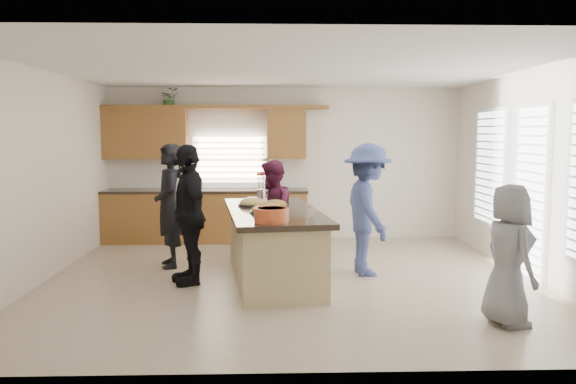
{
  "coord_description": "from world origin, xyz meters",
  "views": [
    {
      "loc": [
        -0.25,
        -7.43,
        1.96
      ],
      "look_at": [
        -0.0,
        0.31,
        1.15
      ],
      "focal_mm": 35.0,
      "sensor_mm": 36.0,
      "label": 1
    }
  ],
  "objects_px": {
    "woman_left_front": "(189,214)",
    "island": "(273,246)",
    "woman_left_mid": "(272,213)",
    "woman_right_front": "(509,255)",
    "woman_right_back": "(368,210)",
    "woman_left_back": "(169,206)",
    "salad_bowl": "(272,214)"
  },
  "relations": [
    {
      "from": "woman_left_front",
      "to": "island",
      "type": "bearing_deg",
      "value": 77.38
    },
    {
      "from": "woman_left_mid",
      "to": "woman_right_front",
      "type": "height_order",
      "value": "woman_left_mid"
    },
    {
      "from": "island",
      "to": "woman_right_back",
      "type": "distance_m",
      "value": 1.41
    },
    {
      "from": "island",
      "to": "woman_left_mid",
      "type": "bearing_deg",
      "value": 83.44
    },
    {
      "from": "island",
      "to": "woman_left_back",
      "type": "bearing_deg",
      "value": 145.89
    },
    {
      "from": "salad_bowl",
      "to": "woman_right_back",
      "type": "height_order",
      "value": "woman_right_back"
    },
    {
      "from": "woman_right_front",
      "to": "woman_left_front",
      "type": "bearing_deg",
      "value": 54.39
    },
    {
      "from": "woman_right_back",
      "to": "woman_right_front",
      "type": "distance_m",
      "value": 2.38
    },
    {
      "from": "woman_right_back",
      "to": "woman_left_back",
      "type": "bearing_deg",
      "value": 72.19
    },
    {
      "from": "island",
      "to": "woman_left_back",
      "type": "distance_m",
      "value": 1.75
    },
    {
      "from": "woman_left_back",
      "to": "woman_left_front",
      "type": "bearing_deg",
      "value": 8.09
    },
    {
      "from": "woman_left_back",
      "to": "woman_right_front",
      "type": "relative_size",
      "value": 1.24
    },
    {
      "from": "salad_bowl",
      "to": "woman_right_front",
      "type": "xyz_separation_m",
      "value": [
        2.41,
        -0.81,
        -0.31
      ]
    },
    {
      "from": "island",
      "to": "woman_left_back",
      "type": "relative_size",
      "value": 1.56
    },
    {
      "from": "island",
      "to": "woman_right_front",
      "type": "relative_size",
      "value": 1.94
    },
    {
      "from": "woman_left_mid",
      "to": "woman_right_front",
      "type": "bearing_deg",
      "value": 46.21
    },
    {
      "from": "island",
      "to": "woman_left_front",
      "type": "height_order",
      "value": "woman_left_front"
    },
    {
      "from": "woman_left_back",
      "to": "woman_left_front",
      "type": "height_order",
      "value": "woman_left_front"
    },
    {
      "from": "woman_left_mid",
      "to": "woman_right_front",
      "type": "xyz_separation_m",
      "value": [
        2.41,
        -2.68,
        -0.06
      ]
    },
    {
      "from": "woman_right_back",
      "to": "woman_left_front",
      "type": "bearing_deg",
      "value": 91.81
    },
    {
      "from": "island",
      "to": "woman_left_front",
      "type": "bearing_deg",
      "value": -179.52
    },
    {
      "from": "woman_left_back",
      "to": "woman_left_front",
      "type": "relative_size",
      "value": 0.99
    },
    {
      "from": "woman_left_front",
      "to": "woman_right_back",
      "type": "distance_m",
      "value": 2.44
    },
    {
      "from": "island",
      "to": "woman_right_front",
      "type": "height_order",
      "value": "woman_right_front"
    },
    {
      "from": "island",
      "to": "woman_left_front",
      "type": "xyz_separation_m",
      "value": [
        -1.1,
        -0.15,
        0.46
      ]
    },
    {
      "from": "island",
      "to": "woman_left_mid",
      "type": "xyz_separation_m",
      "value": [
        -0.01,
        0.79,
        0.33
      ]
    },
    {
      "from": "salad_bowl",
      "to": "woman_left_mid",
      "type": "xyz_separation_m",
      "value": [
        0.01,
        1.87,
        -0.26
      ]
    },
    {
      "from": "woman_left_front",
      "to": "woman_right_front",
      "type": "relative_size",
      "value": 1.25
    },
    {
      "from": "woman_left_mid",
      "to": "woman_right_back",
      "type": "distance_m",
      "value": 1.45
    },
    {
      "from": "woman_left_mid",
      "to": "woman_left_front",
      "type": "relative_size",
      "value": 0.86
    },
    {
      "from": "woman_left_back",
      "to": "woman_left_mid",
      "type": "xyz_separation_m",
      "value": [
        1.5,
        0.03,
        -0.12
      ]
    },
    {
      "from": "salad_bowl",
      "to": "woman_left_front",
      "type": "bearing_deg",
      "value": 139.46
    }
  ]
}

